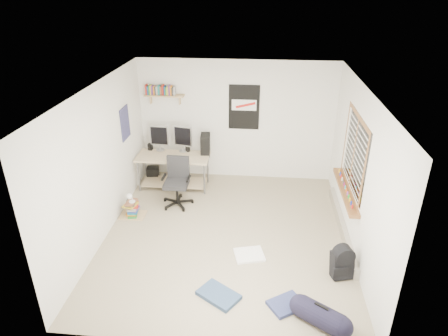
# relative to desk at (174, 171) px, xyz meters

# --- Properties ---
(floor) EXTENTS (4.00, 4.50, 0.01)m
(floor) POSITION_rel_desk_xyz_m (1.22, -1.61, -0.37)
(floor) COLOR gray
(floor) RESTS_ON ground
(ceiling) EXTENTS (4.00, 4.50, 0.01)m
(ceiling) POSITION_rel_desk_xyz_m (1.22, -1.61, 2.14)
(ceiling) COLOR white
(ceiling) RESTS_ON ground
(back_wall) EXTENTS (4.00, 0.01, 2.50)m
(back_wall) POSITION_rel_desk_xyz_m (1.22, 0.64, 0.89)
(back_wall) COLOR silver
(back_wall) RESTS_ON ground
(left_wall) EXTENTS (0.01, 4.50, 2.50)m
(left_wall) POSITION_rel_desk_xyz_m (-0.78, -1.61, 0.89)
(left_wall) COLOR silver
(left_wall) RESTS_ON ground
(right_wall) EXTENTS (0.01, 4.50, 2.50)m
(right_wall) POSITION_rel_desk_xyz_m (3.23, -1.61, 0.89)
(right_wall) COLOR silver
(right_wall) RESTS_ON ground
(desk) EXTENTS (1.46, 0.67, 0.66)m
(desk) POSITION_rel_desk_xyz_m (0.00, 0.00, 0.00)
(desk) COLOR beige
(desk) RESTS_ON floor
(monitor_left) EXTENTS (0.38, 0.12, 0.42)m
(monitor_left) POSITION_rel_desk_xyz_m (-0.32, 0.26, 0.50)
(monitor_left) COLOR #A5A4A9
(monitor_left) RESTS_ON desk
(monitor_right) EXTENTS (0.40, 0.18, 0.42)m
(monitor_right) POSITION_rel_desk_xyz_m (0.16, 0.26, 0.51)
(monitor_right) COLOR #9B9BA0
(monitor_right) RESTS_ON desk
(pc_tower) EXTENTS (0.22, 0.40, 0.40)m
(pc_tower) POSITION_rel_desk_xyz_m (0.62, 0.26, 0.50)
(pc_tower) COLOR black
(pc_tower) RESTS_ON desk
(keyboard) EXTENTS (0.41, 0.24, 0.02)m
(keyboard) POSITION_rel_desk_xyz_m (-0.31, -0.14, 0.30)
(keyboard) COLOR black
(keyboard) RESTS_ON desk
(speaker_left) EXTENTS (0.10, 0.10, 0.17)m
(speaker_left) POSITION_rel_desk_xyz_m (-0.53, 0.26, 0.38)
(speaker_left) COLOR black
(speaker_left) RESTS_ON desk
(speaker_right) EXTENTS (0.09, 0.09, 0.16)m
(speaker_right) POSITION_rel_desk_xyz_m (0.26, 0.26, 0.38)
(speaker_right) COLOR black
(speaker_right) RESTS_ON desk
(office_chair) EXTENTS (0.63, 0.63, 0.93)m
(office_chair) POSITION_rel_desk_xyz_m (0.21, -0.71, 0.12)
(office_chair) COLOR black
(office_chair) RESTS_ON floor
(wall_shelf) EXTENTS (0.80, 0.22, 0.24)m
(wall_shelf) POSITION_rel_desk_xyz_m (-0.23, 0.53, 1.42)
(wall_shelf) COLOR tan
(wall_shelf) RESTS_ON back_wall
(poster_back_wall) EXTENTS (0.62, 0.03, 0.92)m
(poster_back_wall) POSITION_rel_desk_xyz_m (1.37, 0.62, 1.19)
(poster_back_wall) COLOR black
(poster_back_wall) RESTS_ON back_wall
(poster_left_wall) EXTENTS (0.02, 0.42, 0.60)m
(poster_left_wall) POSITION_rel_desk_xyz_m (-0.76, -0.41, 1.14)
(poster_left_wall) COLOR navy
(poster_left_wall) RESTS_ON left_wall
(window) EXTENTS (0.10, 1.50, 1.26)m
(window) POSITION_rel_desk_xyz_m (3.17, -1.31, 1.08)
(window) COLOR brown
(window) RESTS_ON right_wall
(baseboard_heater) EXTENTS (0.08, 2.50, 0.18)m
(baseboard_heater) POSITION_rel_desk_xyz_m (3.18, -1.31, -0.28)
(baseboard_heater) COLOR #B7B2A8
(baseboard_heater) RESTS_ON floor
(backpack) EXTENTS (0.36, 0.32, 0.40)m
(backpack) POSITION_rel_desk_xyz_m (2.97, -2.46, -0.16)
(backpack) COLOR black
(backpack) RESTS_ON floor
(duffel_bag) EXTENTS (0.40, 0.40, 0.56)m
(duffel_bag) POSITION_rel_desk_xyz_m (2.56, -3.41, -0.22)
(duffel_bag) COLOR black
(duffel_bag) RESTS_ON floor
(tshirt) EXTENTS (0.53, 0.48, 0.04)m
(tshirt) POSITION_rel_desk_xyz_m (1.63, -2.14, -0.34)
(tshirt) COLOR white
(tshirt) RESTS_ON floor
(jeans_a) EXTENTS (0.65, 0.60, 0.06)m
(jeans_a) POSITION_rel_desk_xyz_m (1.25, -3.06, -0.33)
(jeans_a) COLOR navy
(jeans_a) RESTS_ON floor
(jeans_b) EXTENTS (0.55, 0.52, 0.06)m
(jeans_b) POSITION_rel_desk_xyz_m (2.16, -3.14, -0.34)
(jeans_b) COLOR navy
(jeans_b) RESTS_ON floor
(book_stack) EXTENTS (0.52, 0.45, 0.31)m
(book_stack) POSITION_rel_desk_xyz_m (-0.53, -1.17, -0.22)
(book_stack) COLOR olive
(book_stack) RESTS_ON floor
(desk_lamp) EXTENTS (0.12, 0.19, 0.19)m
(desk_lamp) POSITION_rel_desk_xyz_m (-0.51, -1.19, 0.02)
(desk_lamp) COLOR silver
(desk_lamp) RESTS_ON book_stack
(subwoofer) EXTENTS (0.27, 0.27, 0.27)m
(subwoofer) POSITION_rel_desk_xyz_m (-0.53, 0.28, -0.22)
(subwoofer) COLOR black
(subwoofer) RESTS_ON floor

